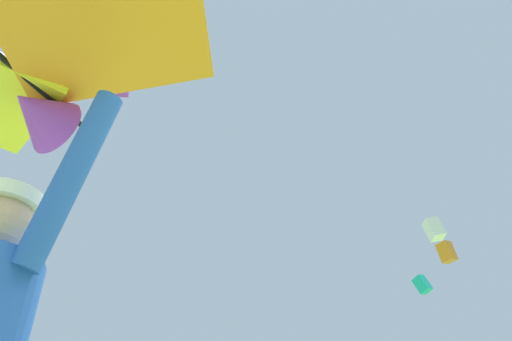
# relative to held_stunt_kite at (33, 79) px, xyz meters

# --- Properties ---
(held_stunt_kite) EXTENTS (1.62, 0.90, 0.38)m
(held_stunt_kite) POSITION_rel_held_stunt_kite_xyz_m (0.00, 0.00, 0.00)
(held_stunt_kite) COLOR black
(distant_kite_teal_overhead_distant) EXTENTS (0.87, 0.70, 0.95)m
(distant_kite_teal_overhead_distant) POSITION_rel_held_stunt_kite_xyz_m (-0.37, 22.38, 8.59)
(distant_kite_teal_overhead_distant) COLOR #19B2AD
(distant_kite_white_mid_right) EXTENTS (0.71, 0.58, 0.78)m
(distant_kite_white_mid_right) POSITION_rel_held_stunt_kite_xyz_m (0.87, 14.69, 7.02)
(distant_kite_white_mid_right) COLOR white
(distant_kite_orange_mid_left) EXTENTS (1.30, 1.36, 1.53)m
(distant_kite_orange_mid_left) POSITION_rel_held_stunt_kite_xyz_m (0.77, 34.13, 15.66)
(distant_kite_orange_mid_left) COLOR orange
(distant_kite_purple_high_left) EXTENTS (0.69, 0.76, 0.88)m
(distant_kite_purple_high_left) POSITION_rel_held_stunt_kite_xyz_m (-9.59, 11.09, 14.13)
(distant_kite_purple_high_left) COLOR purple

